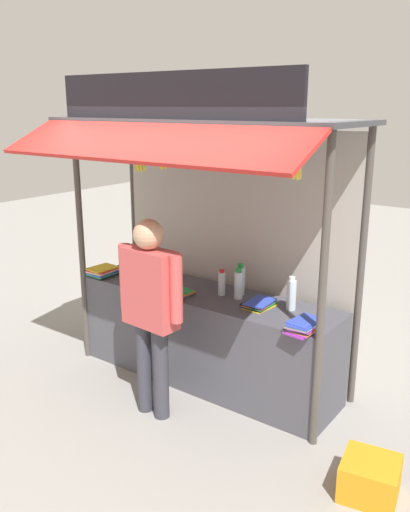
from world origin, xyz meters
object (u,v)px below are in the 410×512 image
Objects in this scene: water_bottle_rear_center at (239,284)px; magazine_stack_front_right at (103,272)px; magazine_stack_left at (259,304)px; banana_bunch_leftmost at (140,162)px; plastic_crate at (370,478)px; water_bottle_back_right at (291,294)px; banana_bunch_rightmost at (164,158)px; magazine_stack_right at (304,326)px; water_bottle_front_left at (222,283)px; water_bottle_far_right at (240,280)px; banana_bunch_inner_left at (297,168)px; vendor_person at (151,301)px; magazine_stack_mid_left at (175,294)px.

magazine_stack_front_right is (-1.45, -0.25, -0.09)m from water_bottle_rear_center.
magazine_stack_left is (1.70, 0.18, -0.01)m from magazine_stack_front_right.
banana_bunch_leftmost reaches higher than plastic_crate.
water_bottle_back_right is 1.10× the size of banana_bunch_rightmost.
water_bottle_rear_center is at bearing 165.39° from magazine_stack_left.
water_bottle_rear_center is 0.92× the size of magazine_stack_right.
water_bottle_front_left is 0.81× the size of magazine_stack_left.
magazine_stack_right is 1.01× the size of banana_bunch_leftmost.
water_bottle_rear_center is 0.94× the size of magazine_stack_left.
water_bottle_back_right is 0.97× the size of magazine_stack_left.
water_bottle_far_right is 1.94m from plastic_crate.
banana_bunch_inner_left is (1.17, 0.00, 0.00)m from banana_bunch_rightmost.
magazine_stack_right is at bearing -21.42° from water_bottle_rear_center.
banana_bunch_rightmost is 1.17m from banana_bunch_inner_left.
water_bottle_back_right is 1.20× the size of water_bottle_front_left.
water_bottle_rear_center is 0.93× the size of banana_bunch_leftmost.
water_bottle_rear_center is at bearing 155.42° from plastic_crate.
water_bottle_front_left is 1.29m from banana_bunch_leftmost.
vendor_person is at bearing -111.90° from water_bottle_rear_center.
magazine_stack_right reaches higher than magazine_stack_mid_left.
vendor_person is at bearing -41.23° from banana_bunch_leftmost.
water_bottle_rear_center is 0.76× the size of plastic_crate.
banana_bunch_rightmost is 0.87× the size of banana_bunch_leftmost.
water_bottle_front_left is 0.44m from magazine_stack_left.
banana_bunch_rightmost is (0.06, -0.19, 1.22)m from magazine_stack_mid_left.
water_bottle_front_left is at bearing 162.63° from magazine_stack_right.
banana_bunch_rightmost reaches higher than water_bottle_front_left.
vendor_person is (0.16, -0.51, 0.12)m from magazine_stack_mid_left.
magazine_stack_front_right is 1.16× the size of banana_bunch_rightmost.
banana_bunch_rightmost is 0.72× the size of plastic_crate.
water_bottle_rear_center is 1.28m from banana_bunch_rightmost.
water_bottle_front_left is 0.74× the size of magazine_stack_mid_left.
banana_bunch_inner_left is at bearing -159.58° from vendor_person.
water_bottle_far_right is 1.04× the size of water_bottle_rear_center.
magazine_stack_front_right is at bearing -170.15° from water_bottle_rear_center.
water_bottle_far_right is at bearing 57.07° from banana_bunch_rightmost.
banana_bunch_inner_left is at bearing -36.02° from water_bottle_far_right.
plastic_crate is (1.00, -0.72, -0.87)m from water_bottle_back_right.
banana_bunch_inner_left is at bearing -8.86° from magazine_stack_mid_left.
water_bottle_front_left is at bearing -96.40° from vendor_person.
water_bottle_front_left is 1.99m from plastic_crate.
water_bottle_rear_center is at bearing -107.72° from vendor_person.
water_bottle_far_right reaches higher than water_bottle_back_right.
magazine_stack_mid_left is at bearing -161.42° from water_bottle_back_right.
banana_bunch_rightmost is at bearing -130.99° from water_bottle_rear_center.
water_bottle_far_right is 0.59m from magazine_stack_mid_left.
banana_bunch_rightmost is at bearing 173.97° from plastic_crate.
magazine_stack_left is at bearing 155.52° from magazine_stack_right.
magazine_stack_front_right is 0.18× the size of vendor_person.
water_bottle_far_right is at bearing 114.07° from water_bottle_rear_center.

